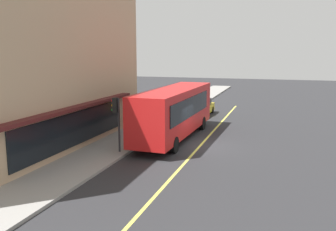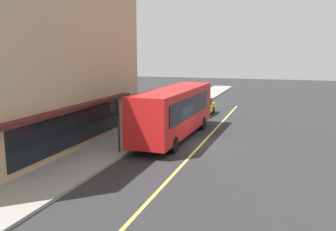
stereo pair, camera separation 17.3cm
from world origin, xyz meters
name	(u,v)px [view 1 (the left image)]	position (x,y,z in m)	size (l,w,h in m)	color
ground	(201,145)	(0.00, 0.00, 0.00)	(120.00, 120.00, 0.00)	#28282B
sidewalk	(128,138)	(0.00, 5.17, 0.07)	(80.00, 3.11, 0.15)	gray
lane_centre_stripe	(201,145)	(0.00, 0.00, 0.00)	(36.00, 0.16, 0.01)	#D8D14C
bus	(175,110)	(1.29, 2.16, 1.99)	(11.19, 2.83, 3.50)	red
traffic_light	(116,112)	(-3.49, 4.30, 2.53)	(0.30, 0.52, 3.20)	#2D2D33
car_yellow	(201,107)	(11.14, 2.52, 0.74)	(4.36, 1.98, 1.52)	yellow
pedestrian_by_curb	(179,103)	(9.79, 4.28, 1.26)	(0.34, 0.34, 1.84)	black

